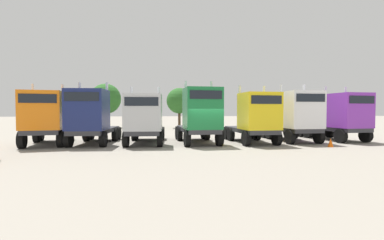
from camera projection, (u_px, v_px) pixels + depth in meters
name	position (u px, v px, depth m)	size (l,w,h in m)	color
ground	(206.00, 147.00, 17.89)	(200.00, 200.00, 0.00)	gray
semi_truck_orange	(45.00, 117.00, 18.24)	(3.34, 6.09, 4.25)	#333338
semi_truck_navy	(91.00, 117.00, 18.54)	(2.95, 6.10, 4.38)	#333338
semi_truck_silver	(145.00, 119.00, 18.83)	(2.92, 6.52, 4.08)	#333338
semi_truck_green	(200.00, 116.00, 19.02)	(2.81, 6.16, 4.52)	#333338
semi_truck_yellow	(256.00, 118.00, 19.29)	(2.75, 5.74, 4.22)	#333338
semi_truck_white	(297.00, 116.00, 20.31)	(2.55, 5.88, 4.39)	#333338
semi_truck_purple	(342.00, 116.00, 21.13)	(3.02, 6.31, 4.29)	#333338
traffic_cone_mid	(331.00, 143.00, 17.72)	(0.36, 0.36, 0.57)	#F2590C
oak_far_left	(106.00, 99.00, 37.72)	(4.21, 4.21, 6.15)	#4C3823
oak_far_centre	(179.00, 101.00, 36.81)	(3.48, 3.48, 5.48)	#4C3823
oak_far_right	(269.00, 104.00, 38.50)	(2.87, 2.87, 4.74)	#4C3823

